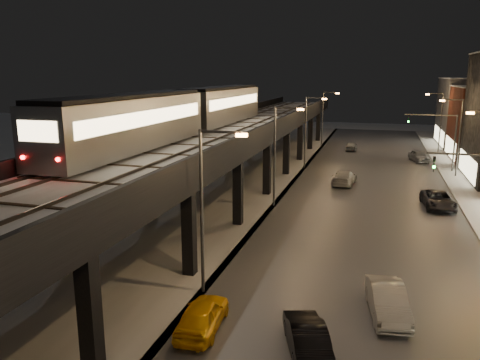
# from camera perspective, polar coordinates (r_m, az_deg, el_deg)

# --- Properties ---
(road_surface) EXTENTS (17.00, 120.00, 0.06)m
(road_surface) POSITION_cam_1_polar(r_m,az_deg,el_deg) (45.71, 15.33, -2.52)
(road_surface) COLOR #46474D
(road_surface) RESTS_ON ground
(under_viaduct_pavement) EXTENTS (11.00, 120.00, 0.06)m
(under_viaduct_pavement) POSITION_cam_1_polar(r_m,az_deg,el_deg) (47.80, -1.05, -1.39)
(under_viaduct_pavement) COLOR #9FA1A8
(under_viaduct_pavement) RESTS_ON ground
(elevated_viaduct) EXTENTS (9.00, 100.00, 6.30)m
(elevated_viaduct) POSITION_cam_1_polar(r_m,az_deg,el_deg) (43.78, -2.32, 4.74)
(elevated_viaduct) COLOR black
(elevated_viaduct) RESTS_ON ground
(viaduct_trackbed) EXTENTS (8.40, 100.00, 0.32)m
(viaduct_trackbed) POSITION_cam_1_polar(r_m,az_deg,el_deg) (43.80, -2.29, 5.76)
(viaduct_trackbed) COLOR #B2B7C1
(viaduct_trackbed) RESTS_ON elevated_viaduct
(viaduct_parapet_streetside) EXTENTS (0.30, 100.00, 1.10)m
(viaduct_parapet_streetside) POSITION_cam_1_polar(r_m,az_deg,el_deg) (42.58, 3.31, 6.18)
(viaduct_parapet_streetside) COLOR black
(viaduct_parapet_streetside) RESTS_ON elevated_viaduct
(viaduct_parapet_far) EXTENTS (0.30, 100.00, 1.10)m
(viaduct_parapet_far) POSITION_cam_1_polar(r_m,az_deg,el_deg) (45.34, -7.52, 6.49)
(viaduct_parapet_far) COLOR black
(viaduct_parapet_far) RESTS_ON elevated_viaduct
(streetlight_left_1) EXTENTS (2.57, 0.28, 9.00)m
(streetlight_left_1) POSITION_cam_1_polar(r_m,az_deg,el_deg) (24.60, -4.12, -2.57)
(streetlight_left_1) COLOR #38383A
(streetlight_left_1) RESTS_ON ground
(streetlight_left_2) EXTENTS (2.57, 0.28, 9.00)m
(streetlight_left_2) POSITION_cam_1_polar(r_m,az_deg,el_deg) (41.57, 4.61, 3.75)
(streetlight_left_2) COLOR #38383A
(streetlight_left_2) RESTS_ON ground
(streetlight_left_3) EXTENTS (2.57, 0.28, 9.00)m
(streetlight_left_3) POSITION_cam_1_polar(r_m,az_deg,el_deg) (59.15, 8.25, 6.34)
(streetlight_left_3) COLOR #38383A
(streetlight_left_3) RESTS_ON ground
(streetlight_right_3) EXTENTS (2.56, 0.28, 9.00)m
(streetlight_right_3) POSITION_cam_1_polar(r_m,az_deg,el_deg) (59.20, 24.98, 5.29)
(streetlight_right_3) COLOR #38383A
(streetlight_right_3) RESTS_ON ground
(streetlight_left_4) EXTENTS (2.57, 0.28, 9.00)m
(streetlight_left_4) POSITION_cam_1_polar(r_m,az_deg,el_deg) (76.92, 10.23, 7.74)
(streetlight_left_4) COLOR #38383A
(streetlight_left_4) RESTS_ON ground
(streetlight_right_4) EXTENTS (2.56, 0.28, 9.00)m
(streetlight_right_4) POSITION_cam_1_polar(r_m,az_deg,el_deg) (76.96, 23.11, 6.93)
(streetlight_right_4) COLOR #38383A
(streetlight_right_4) RESTS_ON ground
(traffic_light_rig_b) EXTENTS (6.10, 0.34, 7.00)m
(traffic_light_rig_b) POSITION_cam_1_polar(r_m,az_deg,el_deg) (62.11, 23.72, 5.02)
(traffic_light_rig_b) COLOR #38383A
(traffic_light_rig_b) RESTS_ON ground
(subway_train) EXTENTS (3.17, 39.02, 3.80)m
(subway_train) POSITION_cam_1_polar(r_m,az_deg,el_deg) (42.55, -6.43, 8.35)
(subway_train) COLOR gray
(subway_train) RESTS_ON viaduct_trackbed
(car_taxi) EXTENTS (2.04, 4.43, 1.47)m
(car_taxi) POSITION_cam_1_polar(r_m,az_deg,el_deg) (22.72, -4.61, -16.22)
(car_taxi) COLOR #E2A00C
(car_taxi) RESTS_ON ground
(car_near_white) EXTENTS (2.83, 4.62, 1.44)m
(car_near_white) POSITION_cam_1_polar(r_m,az_deg,el_deg) (21.37, 8.08, -18.39)
(car_near_white) COLOR black
(car_near_white) RESTS_ON ground
(car_mid_dark) EXTENTS (2.61, 5.40, 1.51)m
(car_mid_dark) POSITION_cam_1_polar(r_m,az_deg,el_deg) (51.79, 12.62, 0.23)
(car_mid_dark) COLOR #99999A
(car_mid_dark) RESTS_ON ground
(car_far_white) EXTENTS (1.62, 4.02, 1.37)m
(car_far_white) POSITION_cam_1_polar(r_m,az_deg,el_deg) (75.42, 13.42, 4.01)
(car_far_white) COLOR gray
(car_far_white) RESTS_ON ground
(car_onc_silver) EXTENTS (2.34, 4.88, 1.54)m
(car_onc_silver) POSITION_cam_1_polar(r_m,az_deg,el_deg) (24.90, 17.54, -13.98)
(car_onc_silver) COLOR gray
(car_onc_silver) RESTS_ON ground
(car_onc_dark) EXTENTS (2.93, 5.54, 1.48)m
(car_onc_dark) POSITION_cam_1_polar(r_m,az_deg,el_deg) (45.25, 23.03, -2.32)
(car_onc_dark) COLOR black
(car_onc_dark) RESTS_ON ground
(car_onc_red) EXTENTS (2.98, 4.81, 1.53)m
(car_onc_red) POSITION_cam_1_polar(r_m,az_deg,el_deg) (68.49, 20.98, 2.72)
(car_onc_red) COLOR #8B909D
(car_onc_red) RESTS_ON ground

